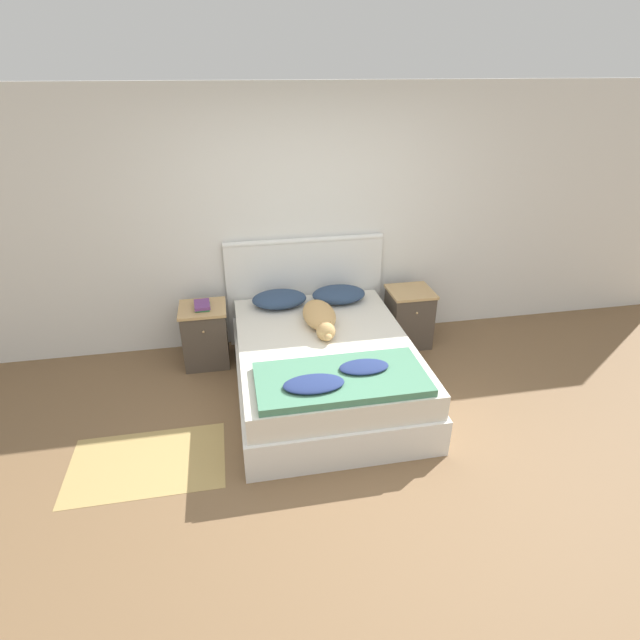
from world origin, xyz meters
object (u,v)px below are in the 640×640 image
pillow_right (339,294)px  book_stack (202,305)px  dog (320,317)px  bed (324,367)px  nightstand_left (205,335)px  pillow_left (279,299)px  nightstand_right (409,317)px

pillow_right → book_stack: (-1.34, -0.07, 0.03)m
dog → bed: bearing=-93.6°
nightstand_left → dog: size_ratio=0.77×
nightstand_left → book_stack: (0.01, -0.02, 0.33)m
pillow_left → pillow_right: (0.60, 0.00, 0.00)m
nightstand_left → nightstand_right: size_ratio=1.00×
pillow_left → pillow_right: size_ratio=1.00×
book_stack → dog: bearing=-21.3°
pillow_left → pillow_right: 0.60m
book_stack → nightstand_left: bearing=107.0°
nightstand_left → pillow_right: (1.35, 0.05, 0.30)m
nightstand_right → pillow_right: bearing=176.0°
pillow_right → dog: size_ratio=0.68×
nightstand_left → book_stack: book_stack is taller
bed → dog: 0.46m
nightstand_left → pillow_left: bearing=4.0°
bed → pillow_left: (-0.30, 0.77, 0.34)m
nightstand_left → book_stack: size_ratio=2.70×
nightstand_left → pillow_right: 1.38m
nightstand_left → pillow_left: size_ratio=1.13×
nightstand_left → nightstand_right: same height
bed → nightstand_right: 1.27m
nightstand_left → pillow_left: pillow_left is taller
nightstand_right → dog: 1.16m
dog → book_stack: bearing=158.7°
book_stack → pillow_right: bearing=2.9°
pillow_left → dog: bearing=-56.4°
bed → pillow_right: pillow_right is taller
bed → dog: size_ratio=2.55×
nightstand_right → pillow_right: pillow_right is taller
pillow_right → book_stack: 1.35m
nightstand_left → pillow_left: 0.81m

